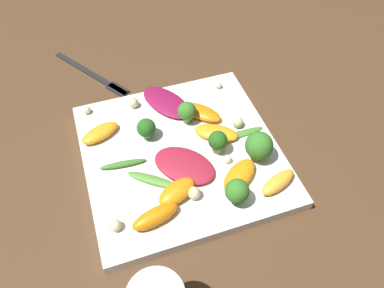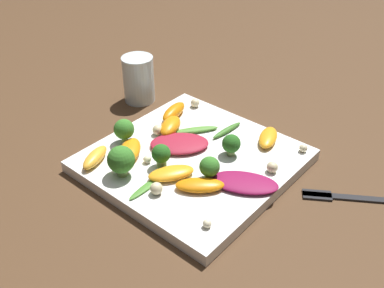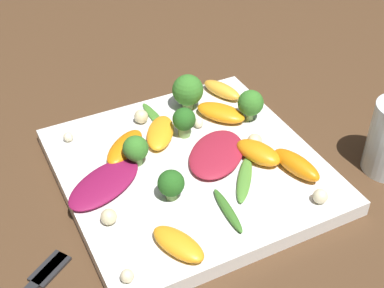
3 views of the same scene
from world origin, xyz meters
TOP-DOWN VIEW (x-y plane):
  - ground_plane at (0.00, 0.00)m, footprint 2.40×2.40m
  - plate at (0.00, 0.00)m, footprint 0.30×0.30m
  - fork at (-0.09, 0.24)m, footprint 0.12×0.17m
  - radicchio_leaf_0 at (0.01, 0.10)m, footprint 0.09×0.11m
  - radicchio_leaf_1 at (-0.01, -0.03)m, footprint 0.11×0.11m
  - orange_segment_0 at (0.06, -0.08)m, footprint 0.07×0.07m
  - orange_segment_1 at (-0.07, -0.10)m, footprint 0.07×0.04m
  - orange_segment_2 at (0.06, 0.01)m, footprint 0.08×0.07m
  - orange_segment_3 at (-0.03, -0.08)m, footprint 0.07×0.05m
  - orange_segment_4 at (0.11, -0.11)m, footprint 0.07×0.04m
  - orange_segment_5 at (-0.11, 0.07)m, footprint 0.07×0.05m
  - orange_segment_6 at (0.06, 0.06)m, footprint 0.07×0.07m
  - broccoli_floret_0 at (0.05, -0.11)m, footprint 0.03×0.03m
  - broccoli_floret_1 at (0.11, -0.05)m, footprint 0.04×0.04m
  - broccoli_floret_2 at (-0.04, 0.04)m, footprint 0.03×0.03m
  - broccoli_floret_3 at (0.05, -0.02)m, footprint 0.03×0.03m
  - broccoli_floret_4 at (0.03, 0.06)m, footprint 0.03×0.03m
  - arugula_sprig_0 at (-0.09, -0.00)m, footprint 0.07×0.02m
  - arugula_sprig_1 at (-0.06, -0.04)m, footprint 0.07×0.06m
  - arugula_sprig_2 at (0.10, 0.00)m, footprint 0.08×0.02m
  - macadamia_nut_0 at (-0.05, 0.12)m, footprint 0.02×0.02m
  - macadamia_nut_1 at (-0.01, -0.09)m, footprint 0.02×0.02m
  - macadamia_nut_2 at (-0.13, 0.13)m, footprint 0.01×0.01m
  - macadamia_nut_3 at (0.11, 0.12)m, footprint 0.01×0.01m
  - macadamia_nut_4 at (0.06, -0.04)m, footprint 0.01×0.01m
  - macadamia_nut_5 at (0.10, 0.02)m, footprint 0.02×0.02m
  - macadamia_nut_6 at (-0.12, -0.10)m, footprint 0.02×0.02m

SIDE VIEW (x-z plane):
  - ground_plane at x=0.00m, z-range 0.00..0.00m
  - fork at x=-0.09m, z-range 0.00..0.01m
  - plate at x=0.00m, z-range 0.00..0.02m
  - arugula_sprig_2 at x=0.10m, z-range 0.02..0.02m
  - arugula_sprig_1 at x=-0.06m, z-range 0.02..0.03m
  - arugula_sprig_0 at x=-0.09m, z-range 0.02..0.03m
  - radicchio_leaf_0 at x=0.01m, z-range 0.02..0.03m
  - macadamia_nut_3 at x=0.11m, z-range 0.02..0.03m
  - radicchio_leaf_1 at x=-0.01m, z-range 0.02..0.03m
  - macadamia_nut_4 at x=0.06m, z-range 0.02..0.03m
  - macadamia_nut_2 at x=-0.13m, z-range 0.02..0.03m
  - orange_segment_6 at x=0.06m, z-range 0.02..0.03m
  - orange_segment_2 at x=0.06m, z-range 0.02..0.03m
  - orange_segment_5 at x=-0.11m, z-range 0.02..0.04m
  - macadamia_nut_6 at x=-0.12m, z-range 0.02..0.04m
  - macadamia_nut_0 at x=-0.05m, z-range 0.02..0.04m
  - orange_segment_4 at x=0.11m, z-range 0.02..0.04m
  - orange_segment_0 at x=0.06m, z-range 0.02..0.04m
  - macadamia_nut_5 at x=0.10m, z-range 0.02..0.04m
  - macadamia_nut_1 at x=-0.01m, z-range 0.02..0.04m
  - orange_segment_3 at x=-0.03m, z-range 0.02..0.04m
  - orange_segment_1 at x=-0.07m, z-range 0.02..0.04m
  - broccoli_floret_2 at x=-0.04m, z-range 0.02..0.06m
  - broccoli_floret_4 at x=0.03m, z-range 0.02..0.06m
  - broccoli_floret_3 at x=0.05m, z-range 0.02..0.06m
  - broccoli_floret_0 at x=0.05m, z-range 0.02..0.07m
  - broccoli_floret_1 at x=0.11m, z-range 0.02..0.07m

